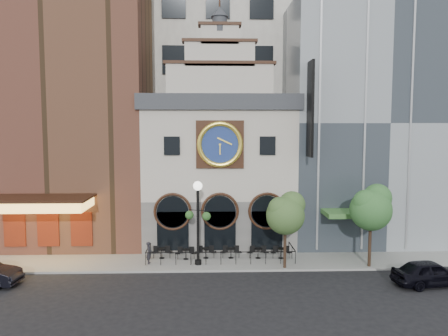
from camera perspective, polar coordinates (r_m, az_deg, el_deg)
ground at (r=30.49m, az=-0.35°, el=-13.46°), size 120.00×120.00×0.00m
sidewalk at (r=32.85m, az=-0.47°, el=-11.94°), size 44.00×5.00×0.15m
clock_building at (r=36.83m, az=-0.67°, el=0.43°), size 12.60×8.78×18.65m
theater_building at (r=40.82m, az=-19.55°, el=8.91°), size 14.00×15.60×25.00m
retail_building at (r=41.22m, az=17.71°, el=5.50°), size 14.00×14.40×20.00m
office_tower at (r=49.93m, az=-0.99°, el=17.06°), size 20.00×16.00×40.00m
cafe_railing at (r=32.70m, az=-0.47°, el=-11.06°), size 10.60×2.60×0.90m
bistro_0 at (r=33.21m, az=-8.13°, el=-10.83°), size 1.58×0.68×0.90m
bistro_1 at (r=32.78m, az=-5.00°, el=-11.01°), size 1.58×0.68×0.90m
bistro_2 at (r=32.95m, az=-2.39°, el=-10.91°), size 1.58×0.68×0.90m
bistro_3 at (r=32.94m, az=0.91°, el=-10.91°), size 1.58×0.68×0.90m
bistro_4 at (r=33.00m, az=4.47°, el=-10.90°), size 1.58×0.68×0.90m
bistro_5 at (r=33.16m, az=7.47°, el=-10.85°), size 1.58×0.68×0.90m
car_right at (r=30.69m, az=25.36°, el=-12.27°), size 4.94×2.54×1.61m
pedestrian at (r=32.03m, az=-9.77°, el=-10.86°), size 0.40×0.59×1.58m
lamppost at (r=30.77m, az=-3.43°, el=-5.93°), size 1.81×1.07×5.94m
tree_left at (r=30.31m, az=8.09°, el=-5.74°), size 2.75×2.64×5.29m
tree_right at (r=31.94m, az=18.70°, el=-4.78°), size 2.99×2.88×5.76m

